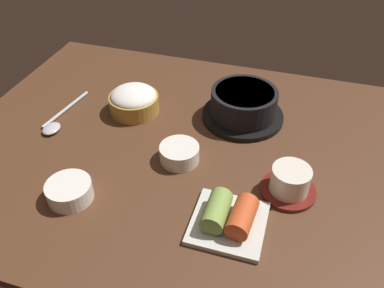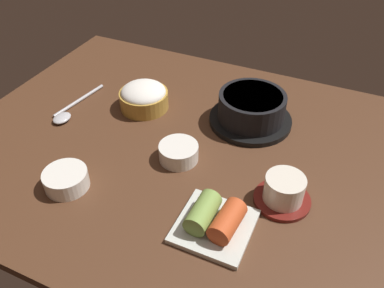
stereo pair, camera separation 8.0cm
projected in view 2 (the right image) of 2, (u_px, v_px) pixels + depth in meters
dining_table at (187, 150)px, 84.51cm from camera, size 100.00×76.00×2.00cm
stone_pot at (251, 109)px, 88.43cm from camera, size 18.73×18.73×7.28cm
rice_bowl at (144, 97)px, 93.33cm from camera, size 11.54×11.54×6.23cm
tea_cup_with_saucer at (284, 191)px, 70.39cm from camera, size 10.36×10.36×5.69cm
banchan_cup_center at (178, 152)px, 79.81cm from camera, size 8.04×8.04×3.45cm
kimchi_plate at (215, 221)px, 66.07cm from camera, size 12.53×12.53×4.99cm
side_bowl_near at (66, 179)px, 73.82cm from camera, size 8.34×8.34×3.47cm
spoon at (68, 112)px, 92.69cm from camera, size 4.63×18.42×1.35cm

